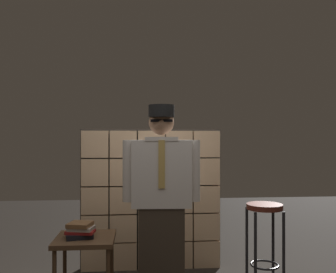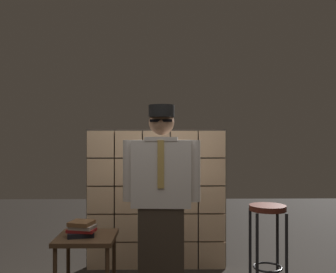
{
  "view_description": "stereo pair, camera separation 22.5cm",
  "coord_description": "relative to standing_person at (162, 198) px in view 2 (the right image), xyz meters",
  "views": [
    {
      "loc": [
        -0.16,
        -2.8,
        1.46
      ],
      "look_at": [
        0.12,
        0.5,
        1.47
      ],
      "focal_mm": 39.64,
      "sensor_mm": 36.0,
      "label": 1
    },
    {
      "loc": [
        0.06,
        -2.81,
        1.46
      ],
      "look_at": [
        0.12,
        0.5,
        1.47
      ],
      "focal_mm": 39.64,
      "sensor_mm": 36.0,
      "label": 2
    }
  ],
  "objects": [
    {
      "name": "glass_block_wall",
      "position": [
        -0.06,
        0.83,
        -0.15
      ],
      "size": [
        1.57,
        0.1,
        1.57
      ],
      "color": "#E0B78C",
      "rests_on": "ground"
    },
    {
      "name": "standing_person",
      "position": [
        0.0,
        0.0,
        0.0
      ],
      "size": [
        0.7,
        0.3,
        1.75
      ],
      "rotation": [
        0.0,
        0.0,
        -0.05
      ],
      "color": "#382D23",
      "rests_on": "ground"
    },
    {
      "name": "bar_stool",
      "position": [
        0.99,
        0.12,
        -0.3
      ],
      "size": [
        0.34,
        0.34,
        0.83
      ],
      "color": "#592319",
      "rests_on": "ground"
    },
    {
      "name": "side_table",
      "position": [
        -0.68,
        0.04,
        -0.42
      ],
      "size": [
        0.52,
        0.52,
        0.57
      ],
      "color": "#513823",
      "rests_on": "ground"
    },
    {
      "name": "book_stack",
      "position": [
        -0.72,
        0.02,
        -0.27
      ],
      "size": [
        0.27,
        0.23,
        0.13
      ],
      "color": "black",
      "rests_on": "side_table"
    },
    {
      "name": "coffee_mug",
      "position": [
        -0.78,
        0.03,
        -0.29
      ],
      "size": [
        0.13,
        0.08,
        0.09
      ],
      "color": "navy",
      "rests_on": "side_table"
    }
  ]
}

